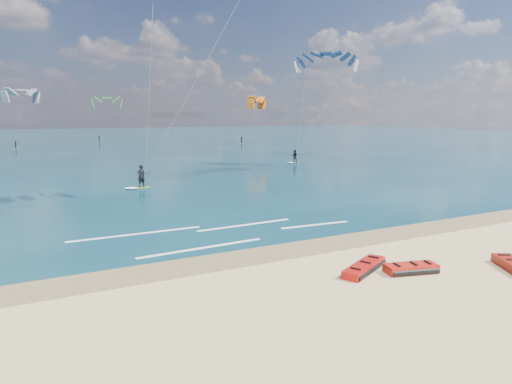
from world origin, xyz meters
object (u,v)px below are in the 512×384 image
at_px(packed_kite_left, 364,271).
at_px(kitesurfer_main, 172,59).
at_px(packed_kite_mid, 411,273).
at_px(kitesurfer_far, 312,99).

height_order(packed_kite_left, kitesurfer_main, kitesurfer_main).
relative_size(packed_kite_left, packed_kite_mid, 1.29).
xyz_separation_m(packed_kite_mid, kitesurfer_far, (19.51, 35.57, 8.02)).
bearing_deg(packed_kite_mid, kitesurfer_main, 112.62).
distance_m(packed_kite_left, kitesurfer_far, 41.28).
bearing_deg(kitesurfer_far, kitesurfer_main, -142.84).
bearing_deg(kitesurfer_main, kitesurfer_far, 22.84).
xyz_separation_m(packed_kite_mid, kitesurfer_main, (-2.73, 21.46, 10.17)).
distance_m(packed_kite_left, packed_kite_mid, 1.81).
bearing_deg(packed_kite_left, packed_kite_mid, -58.95).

